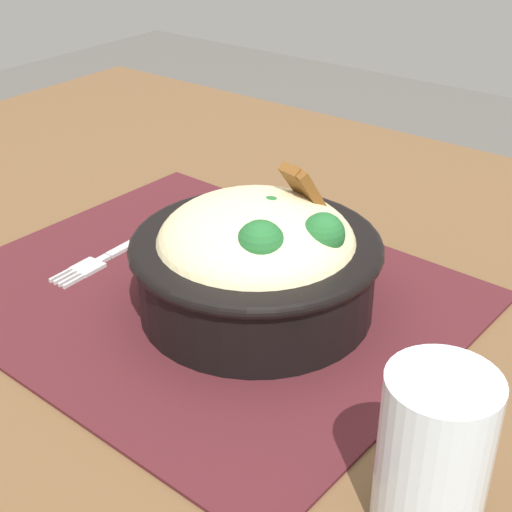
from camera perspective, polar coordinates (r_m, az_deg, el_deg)
The scene contains 5 objects.
table at distance 0.73m, azimuth -4.60°, elevation -5.61°, with size 1.13×0.89×0.72m.
placemat at distance 0.66m, azimuth -3.87°, elevation -2.94°, with size 0.42×0.35×0.00m, color #47191E.
bowl at distance 0.61m, azimuth 0.06°, elevation -0.20°, with size 0.23×0.23×0.12m.
fork at distance 0.72m, azimuth -11.34°, elevation -0.12°, with size 0.02×0.13×0.00m.
drinking_glass at distance 0.44m, azimuth 13.24°, elevation -15.04°, with size 0.06×0.06×0.10m.
Camera 1 is at (-0.41, 0.44, 1.07)m, focal length 52.72 mm.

